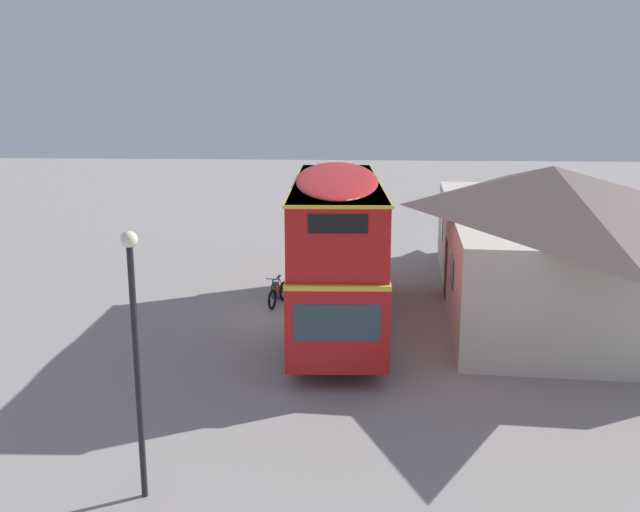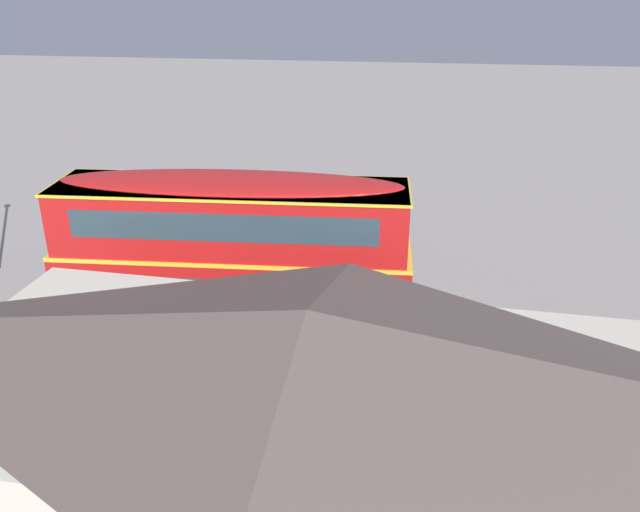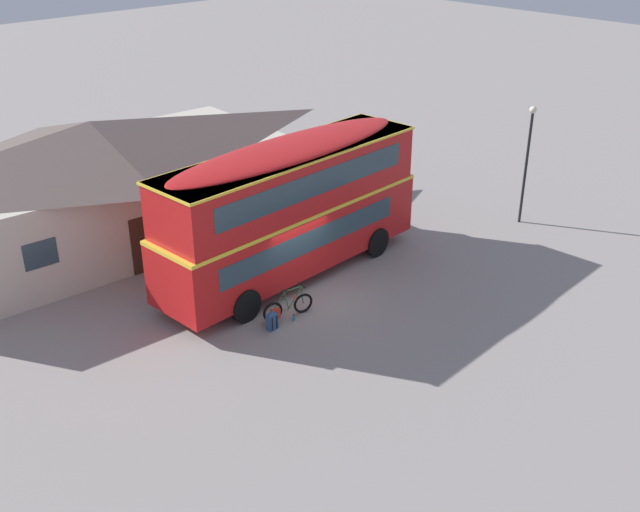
{
  "view_description": "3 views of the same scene",
  "coord_description": "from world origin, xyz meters",
  "px_view_note": "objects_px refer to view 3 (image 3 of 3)",
  "views": [
    {
      "loc": [
        21.27,
        2.18,
        6.86
      ],
      "look_at": [
        -1.05,
        0.58,
        1.79
      ],
      "focal_mm": 38.65,
      "sensor_mm": 36.0,
      "label": 1
    },
    {
      "loc": [
        -4.2,
        18.36,
        10.2
      ],
      "look_at": [
        -1.58,
        -0.5,
        1.75
      ],
      "focal_mm": 36.86,
      "sensor_mm": 36.0,
      "label": 2
    },
    {
      "loc": [
        -14.81,
        -16.6,
        12.4
      ],
      "look_at": [
        0.5,
        -0.48,
        1.41
      ],
      "focal_mm": 42.47,
      "sensor_mm": 36.0,
      "label": 3
    }
  ],
  "objects_px": {
    "double_decker_bus": "(291,205)",
    "street_lamp": "(528,153)",
    "water_bottle_blue_sports": "(294,318)",
    "backpack_on_ground": "(272,321)",
    "touring_bicycle": "(287,307)"
  },
  "relations": [
    {
      "from": "water_bottle_blue_sports",
      "to": "backpack_on_ground",
      "type": "bearing_deg",
      "value": 173.34
    },
    {
      "from": "water_bottle_blue_sports",
      "to": "street_lamp",
      "type": "xyz_separation_m",
      "value": [
        11.84,
        -0.53,
        2.84
      ]
    },
    {
      "from": "street_lamp",
      "to": "backpack_on_ground",
      "type": "bearing_deg",
      "value": 177.19
    },
    {
      "from": "street_lamp",
      "to": "water_bottle_blue_sports",
      "type": "bearing_deg",
      "value": 177.46
    },
    {
      "from": "backpack_on_ground",
      "to": "street_lamp",
      "type": "height_order",
      "value": "street_lamp"
    },
    {
      "from": "backpack_on_ground",
      "to": "street_lamp",
      "type": "xyz_separation_m",
      "value": [
        12.65,
        -0.62,
        2.65
      ]
    },
    {
      "from": "double_decker_bus",
      "to": "street_lamp",
      "type": "relative_size",
      "value": 2.19
    },
    {
      "from": "double_decker_bus",
      "to": "touring_bicycle",
      "type": "height_order",
      "value": "double_decker_bus"
    },
    {
      "from": "double_decker_bus",
      "to": "street_lamp",
      "type": "height_order",
      "value": "street_lamp"
    },
    {
      "from": "backpack_on_ground",
      "to": "water_bottle_blue_sports",
      "type": "distance_m",
      "value": 0.85
    },
    {
      "from": "water_bottle_blue_sports",
      "to": "street_lamp",
      "type": "relative_size",
      "value": 0.05
    },
    {
      "from": "double_decker_bus",
      "to": "street_lamp",
      "type": "xyz_separation_m",
      "value": [
        9.78,
        -2.93,
        0.3
      ]
    },
    {
      "from": "double_decker_bus",
      "to": "water_bottle_blue_sports",
      "type": "xyz_separation_m",
      "value": [
        -2.06,
        -2.4,
        -2.54
      ]
    },
    {
      "from": "touring_bicycle",
      "to": "street_lamp",
      "type": "xyz_separation_m",
      "value": [
        11.88,
        -0.82,
        2.57
      ]
    },
    {
      "from": "touring_bicycle",
      "to": "street_lamp",
      "type": "relative_size",
      "value": 0.36
    }
  ]
}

